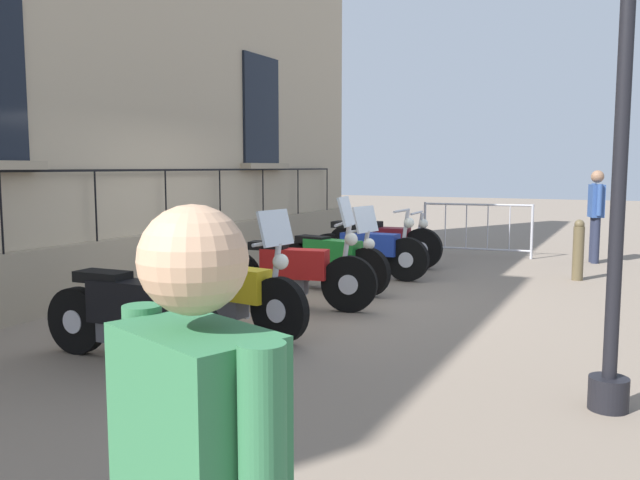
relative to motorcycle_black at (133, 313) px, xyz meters
name	(u,v)px	position (x,y,z in m)	size (l,w,h in m)	color
ground_plane	(299,298)	(-0.01, 3.19, -0.44)	(60.00, 60.00, 0.00)	gray
building_facade	(138,2)	(-2.61, 3.19, 3.67)	(0.82, 13.15, 8.48)	tan
motorcycle_black	(133,313)	(0.00, 0.00, 0.00)	(1.92, 0.61, 1.29)	black
motorcycle_yellow	(226,291)	(0.16, 1.23, 0.01)	(2.11, 0.64, 1.33)	black
motorcycle_red	(293,272)	(0.22, 2.61, 0.01)	(2.16, 0.62, 1.40)	black
motorcycle_green	(331,260)	(0.17, 3.83, 0.00)	(1.92, 0.69, 1.22)	black
motorcycle_blue	(367,250)	(0.21, 5.10, 0.00)	(2.02, 0.67, 1.10)	black
motorcycle_maroon	(384,243)	(0.04, 6.32, -0.02)	(2.08, 0.75, 0.98)	black
lamppost	(628,11)	(3.89, 0.59, 2.36)	(0.34, 1.04, 4.00)	black
crowd_barrier	(477,228)	(1.21, 8.34, 0.12)	(2.09, 0.25, 1.05)	#B7B7BF
bollard	(578,250)	(3.22, 6.34, 0.03)	(0.17, 0.17, 0.94)	brown
pedestrian_walking	(596,211)	(3.34, 8.45, 0.51)	(0.31, 0.51, 1.69)	#23283D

